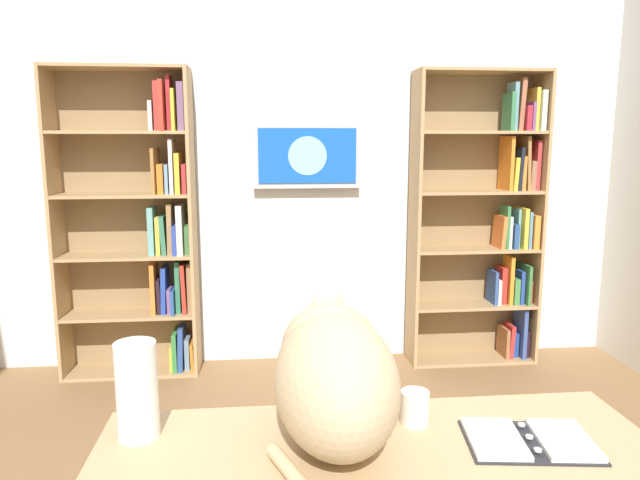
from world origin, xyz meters
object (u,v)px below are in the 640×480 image
wall_mounted_tv (307,156)px  coffee_mug (415,408)px  cat (334,372)px  bookshelf_left (489,219)px  bookshelf_right (143,226)px  paper_towel_roll (137,390)px  open_binder (529,440)px

wall_mounted_tv → coffee_mug: 2.49m
wall_mounted_tv → cat: size_ratio=1.06×
wall_mounted_tv → coffee_mug: wall_mounted_tv is taller
bookshelf_left → wall_mounted_tv: bookshelf_left is taller
bookshelf_right → cat: 2.56m
bookshelf_left → bookshelf_right: bookshelf_left is taller
coffee_mug → wall_mounted_tv: bearing=-87.2°
wall_mounted_tv → paper_towel_roll: wall_mounted_tv is taller
wall_mounted_tv → bookshelf_left: bearing=176.2°
bookshelf_right → wall_mounted_tv: bearing=-175.6°
bookshelf_left → wall_mounted_tv: 1.32m
cat → wall_mounted_tv: bearing=-92.8°
cat → paper_towel_roll: size_ratio=2.56×
paper_towel_roll → coffee_mug: bearing=179.8°
wall_mounted_tv → open_binder: (-0.39, 2.54, -0.68)m
open_binder → paper_towel_roll: (1.03, -0.14, 0.12)m
open_binder → bookshelf_left: bearing=-109.2°
wall_mounted_tv → cat: bearing=87.2°
open_binder → coffee_mug: bearing=-26.1°
wall_mounted_tv → paper_towel_roll: bearing=75.1°
cat → coffee_mug: (-0.24, -0.05, -0.14)m
wall_mounted_tv → paper_towel_roll: size_ratio=2.72×
paper_towel_roll → wall_mounted_tv: bearing=-104.9°
cat → paper_towel_roll: cat is taller
bookshelf_left → cat: bookshelf_left is taller
paper_towel_roll → coffee_mug: size_ratio=2.76×
open_binder → bookshelf_right: bearing=-59.1°
bookshelf_right → open_binder: bookshelf_right is taller
paper_towel_roll → bookshelf_right: bearing=-79.3°
bookshelf_left → paper_towel_roll: (1.88, 2.32, -0.12)m
bookshelf_right → wall_mounted_tv: size_ratio=2.76×
bookshelf_right → coffee_mug: 2.62m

